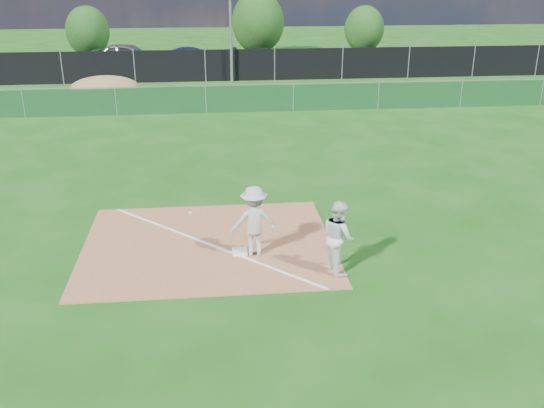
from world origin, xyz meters
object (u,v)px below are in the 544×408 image
(tree_left, at_px, (88,31))
(car_mid, at_px, (196,59))
(car_right, at_px, (263,58))
(play_at_first, at_px, (254,221))
(tree_mid, at_px, (258,22))
(runner, at_px, (338,237))
(tree_right, at_px, (364,29))
(light_pole, at_px, (230,9))
(first_base, at_px, (240,252))
(car_left, at_px, (128,55))

(tree_left, bearing_deg, car_mid, -40.70)
(car_mid, distance_m, car_right, 4.42)
(play_at_first, bearing_deg, tree_mid, 85.09)
(car_mid, bearing_deg, runner, 165.89)
(tree_mid, distance_m, tree_right, 7.99)
(light_pole, xyz_separation_m, runner, (1.34, -23.33, -3.17))
(play_at_first, bearing_deg, first_base, 165.95)
(car_right, distance_m, tree_right, 10.13)
(car_left, xyz_separation_m, tree_mid, (8.92, 5.10, 1.55))
(first_base, bearing_deg, car_left, 101.56)
(car_left, bearing_deg, first_base, -155.62)
(tree_left, distance_m, tree_mid, 12.22)
(play_at_first, bearing_deg, tree_right, 71.95)
(car_left, bearing_deg, car_right, -82.56)
(car_mid, bearing_deg, tree_left, 28.08)
(car_left, bearing_deg, play_at_first, -155.00)
(tree_left, distance_m, tree_right, 20.18)
(light_pole, relative_size, car_right, 1.85)
(light_pole, distance_m, runner, 23.58)
(first_base, distance_m, car_right, 27.39)
(play_at_first, distance_m, car_right, 27.43)
(car_left, bearing_deg, tree_mid, -47.43)
(tree_mid, bearing_deg, tree_right, -0.09)
(play_at_first, height_order, tree_left, tree_left)
(light_pole, height_order, car_left, light_pole)
(car_left, height_order, car_right, car_left)
(tree_right, bearing_deg, car_left, -163.25)
(light_pole, distance_m, first_base, 22.64)
(play_at_first, height_order, car_left, play_at_first)
(play_at_first, bearing_deg, car_right, 84.40)
(car_left, xyz_separation_m, tree_left, (-3.29, 4.87, 1.07))
(car_left, relative_size, tree_right, 1.32)
(light_pole, distance_m, car_right, 6.38)
(first_base, relative_size, tree_mid, 0.08)
(runner, bearing_deg, car_mid, -7.64)
(car_left, xyz_separation_m, tree_right, (16.89, 5.08, 1.00))
(tree_left, relative_size, tree_right, 1.04)
(first_base, distance_m, tree_left, 34.17)
(light_pole, relative_size, tree_mid, 1.76)
(light_pole, distance_m, car_mid, 5.56)
(play_at_first, bearing_deg, car_mid, 93.55)
(light_pole, height_order, car_right, light_pole)
(play_at_first, distance_m, tree_right, 34.94)
(tree_mid, bearing_deg, car_mid, -123.18)
(runner, height_order, tree_right, tree_right)
(first_base, height_order, car_mid, car_mid)
(car_mid, bearing_deg, tree_right, -82.41)
(car_left, height_order, tree_right, tree_right)
(tree_mid, relative_size, tree_right, 1.30)
(light_pole, height_order, first_base, light_pole)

